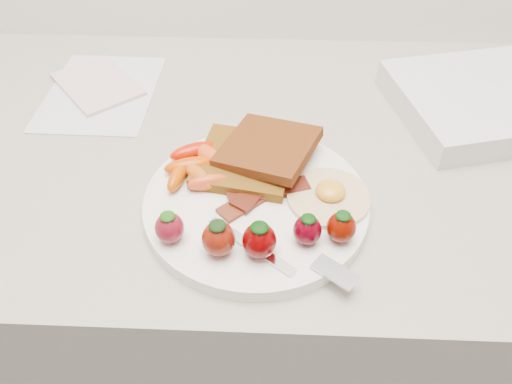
{
  "coord_description": "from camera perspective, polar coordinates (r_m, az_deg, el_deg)",
  "views": [
    {
      "loc": [
        0.04,
        1.15,
        1.34
      ],
      "look_at": [
        0.02,
        1.57,
        0.93
      ],
      "focal_mm": 35.0,
      "sensor_mm": 36.0,
      "label": 1
    }
  ],
  "objects": [
    {
      "name": "plate",
      "position": [
        0.6,
        0.0,
        -1.29
      ],
      "size": [
        0.27,
        0.27,
        0.02
      ],
      "primitive_type": "cylinder",
      "color": "white",
      "rests_on": "counter"
    },
    {
      "name": "counter",
      "position": [
        1.05,
        -0.82,
        -13.71
      ],
      "size": [
        2.0,
        0.6,
        0.9
      ],
      "primitive_type": "cube",
      "color": "gray",
      "rests_on": "ground"
    },
    {
      "name": "toast_lower",
      "position": [
        0.64,
        -1.23,
        3.57
      ],
      "size": [
        0.14,
        0.14,
        0.01
      ],
      "primitive_type": "cube",
      "rotation": [
        0.0,
        0.0,
        -0.18
      ],
      "color": "#502D0A",
      "rests_on": "plate"
    },
    {
      "name": "fried_egg",
      "position": [
        0.6,
        8.35,
        -0.38
      ],
      "size": [
        0.13,
        0.13,
        0.02
      ],
      "color": "beige",
      "rests_on": "plate"
    },
    {
      "name": "fork",
      "position": [
        0.54,
        3.68,
        -7.4
      ],
      "size": [
        0.16,
        0.1,
        0.0
      ],
      "color": "white",
      "rests_on": "plate"
    },
    {
      "name": "toast_upper",
      "position": [
        0.63,
        1.39,
        5.1
      ],
      "size": [
        0.14,
        0.14,
        0.03
      ],
      "primitive_type": "cube",
      "rotation": [
        0.0,
        -0.1,
        -0.4
      ],
      "color": "#341D0B",
      "rests_on": "toast_lower"
    },
    {
      "name": "bacon_strips",
      "position": [
        0.6,
        0.71,
        0.16
      ],
      "size": [
        0.11,
        0.11,
        0.01
      ],
      "color": "#4D1B10",
      "rests_on": "plate"
    },
    {
      "name": "notepad",
      "position": [
        0.86,
        -17.68,
        11.66
      ],
      "size": [
        0.17,
        0.18,
        0.01
      ],
      "primitive_type": "cube",
      "rotation": [
        0.0,
        0.0,
        0.7
      ],
      "color": "beige",
      "rests_on": "paper_sheet"
    },
    {
      "name": "appliance",
      "position": [
        0.83,
        25.36,
        9.5
      ],
      "size": [
        0.32,
        0.28,
        0.04
      ],
      "primitive_type": "cube",
      "rotation": [
        0.0,
        0.0,
        0.25
      ],
      "color": "silver",
      "rests_on": "counter"
    },
    {
      "name": "strawberries",
      "position": [
        0.53,
        0.04,
        -4.76
      ],
      "size": [
        0.22,
        0.06,
        0.05
      ],
      "color": "maroon",
      "rests_on": "plate"
    },
    {
      "name": "paper_sheet",
      "position": [
        0.84,
        -17.25,
        10.84
      ],
      "size": [
        0.17,
        0.22,
        0.0
      ],
      "primitive_type": "cube",
      "rotation": [
        0.0,
        0.0,
        -0.02
      ],
      "color": "silver",
      "rests_on": "counter"
    },
    {
      "name": "baby_carrots",
      "position": [
        0.63,
        -6.81,
        3.04
      ],
      "size": [
        0.09,
        0.1,
        0.02
      ],
      "color": "#C83F00",
      "rests_on": "plate"
    }
  ]
}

